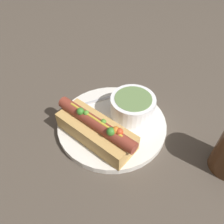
% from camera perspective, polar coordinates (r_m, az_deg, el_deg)
% --- Properties ---
extents(ground_plane, '(4.00, 4.00, 0.00)m').
position_cam_1_polar(ground_plane, '(0.52, 0.00, -3.66)').
color(ground_plane, '#4C4238').
extents(dinner_plate, '(0.25, 0.25, 0.02)m').
position_cam_1_polar(dinner_plate, '(0.51, 0.00, -3.11)').
color(dinner_plate, white).
rests_on(dinner_plate, ground_plane).
extents(hot_dog, '(0.19, 0.13, 0.07)m').
position_cam_1_polar(hot_dog, '(0.46, -4.17, -4.55)').
color(hot_dog, tan).
rests_on(hot_dog, dinner_plate).
extents(soup_bowl, '(0.10, 0.10, 0.05)m').
position_cam_1_polar(soup_bowl, '(0.51, 5.23, 1.94)').
color(soup_bowl, white).
rests_on(soup_bowl, dinner_plate).
extents(spoon, '(0.03, 0.15, 0.01)m').
position_cam_1_polar(spoon, '(0.57, 0.72, 4.37)').
color(spoon, '#B7B7BC').
rests_on(spoon, dinner_plate).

